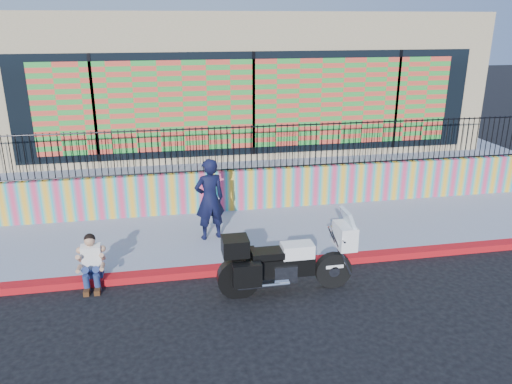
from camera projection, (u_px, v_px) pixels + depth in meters
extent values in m
plane|color=black|center=(288.00, 267.00, 10.73)|extent=(90.00, 90.00, 0.00)
cube|color=#B50C1F|center=(288.00, 264.00, 10.70)|extent=(16.00, 0.30, 0.15)
cube|color=gray|center=(272.00, 233.00, 12.24)|extent=(16.00, 3.00, 0.15)
cube|color=#E43C68|center=(260.00, 189.00, 13.52)|extent=(16.00, 0.20, 1.10)
cube|color=gray|center=(233.00, 147.00, 18.28)|extent=(16.00, 10.00, 1.25)
cube|color=tan|center=(233.00, 74.00, 17.24)|extent=(14.00, 8.00, 4.00)
cube|color=black|center=(254.00, 104.00, 13.64)|extent=(12.60, 0.04, 2.80)
cube|color=#E54733|center=(254.00, 104.00, 13.61)|extent=(11.48, 0.02, 2.40)
cylinder|color=black|center=(333.00, 270.00, 9.82)|extent=(0.73, 0.16, 0.73)
cylinder|color=black|center=(239.00, 279.00, 9.49)|extent=(0.73, 0.16, 0.73)
cube|color=black|center=(287.00, 266.00, 9.59)|extent=(1.05, 0.31, 0.38)
cube|color=silver|center=(284.00, 271.00, 9.62)|extent=(0.44, 0.38, 0.33)
cube|color=white|center=(297.00, 250.00, 9.53)|extent=(0.61, 0.36, 0.27)
cube|color=black|center=(267.00, 254.00, 9.43)|extent=(0.61, 0.38, 0.13)
cube|color=white|center=(345.00, 236.00, 9.62)|extent=(0.33, 0.58, 0.47)
cube|color=silver|center=(348.00, 219.00, 9.51)|extent=(0.20, 0.51, 0.37)
cube|color=black|center=(235.00, 246.00, 9.26)|extent=(0.49, 0.47, 0.33)
cube|color=black|center=(247.00, 275.00, 9.12)|extent=(0.53, 0.20, 0.44)
cube|color=black|center=(241.00, 259.00, 9.74)|extent=(0.53, 0.20, 0.44)
cube|color=white|center=(333.00, 265.00, 9.78)|extent=(0.36, 0.18, 0.07)
imported|color=black|center=(210.00, 199.00, 11.50)|extent=(0.79, 0.61, 1.94)
cube|color=navy|center=(94.00, 272.00, 10.03)|extent=(0.36, 0.28, 0.18)
cube|color=white|center=(92.00, 257.00, 9.87)|extent=(0.38, 0.27, 0.54)
sphere|color=tan|center=(90.00, 241.00, 9.72)|extent=(0.21, 0.21, 0.21)
cube|color=#472814|center=(87.00, 291.00, 9.66)|extent=(0.11, 0.26, 0.10)
cube|color=#472814|center=(98.00, 290.00, 9.70)|extent=(0.11, 0.26, 0.10)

